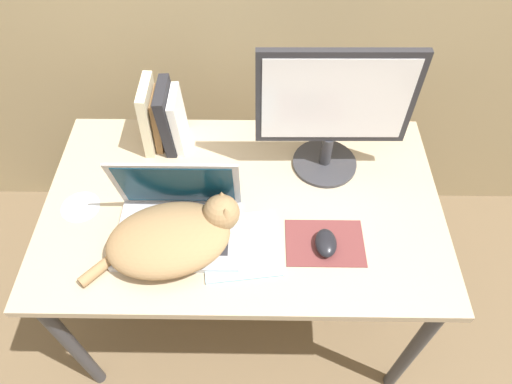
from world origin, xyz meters
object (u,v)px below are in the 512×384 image
at_px(laptop, 178,220).
at_px(book_row, 163,117).
at_px(cat, 175,236).
at_px(notepad, 239,245).
at_px(computer_mouse, 326,243).
at_px(cd_disc, 81,207).
at_px(external_monitor, 334,110).

height_order(laptop, book_row, laptop).
xyz_separation_m(laptop, cat, (-0.00, -0.06, 0.01)).
distance_m(cat, notepad, 0.19).
relative_size(computer_mouse, notepad, 0.38).
xyz_separation_m(computer_mouse, book_row, (-0.52, 0.43, 0.09)).
height_order(laptop, cd_disc, laptop).
bearing_deg(laptop, cat, -91.47).
height_order(book_row, cd_disc, book_row).
height_order(cat, cd_disc, cat).
xyz_separation_m(computer_mouse, cd_disc, (-0.76, 0.14, -0.02)).
xyz_separation_m(external_monitor, book_row, (-0.54, 0.10, -0.13)).
bearing_deg(book_row, computer_mouse, -39.39).
xyz_separation_m(cat, computer_mouse, (0.44, 0.00, -0.03)).
bearing_deg(notepad, computer_mouse, 0.19).
height_order(external_monitor, book_row, external_monitor).
height_order(cat, computer_mouse, cat).
xyz_separation_m(external_monitor, cd_disc, (-0.78, -0.19, -0.24)).
height_order(laptop, notepad, laptop).
xyz_separation_m(book_row, notepad, (0.27, -0.43, -0.11)).
bearing_deg(computer_mouse, external_monitor, 85.75).
distance_m(book_row, notepad, 0.52).
bearing_deg(laptop, computer_mouse, -7.63).
xyz_separation_m(notepad, cd_disc, (-0.50, 0.14, -0.00)).
bearing_deg(cd_disc, computer_mouse, -10.18).
distance_m(laptop, notepad, 0.20).
bearing_deg(book_row, cat, -78.80).
distance_m(computer_mouse, book_row, 0.68).
relative_size(laptop, cd_disc, 3.05).
relative_size(external_monitor, notepad, 1.84).
bearing_deg(book_row, laptop, -76.76).
xyz_separation_m(laptop, computer_mouse, (0.43, -0.06, -0.03)).
distance_m(cat, computer_mouse, 0.44).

